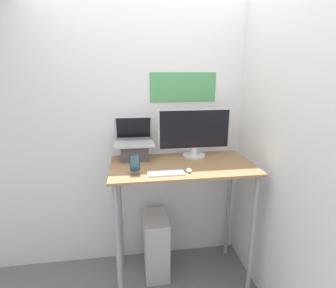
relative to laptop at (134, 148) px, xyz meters
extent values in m
cube|color=silver|center=(0.39, 0.21, 0.07)|extent=(6.00, 0.05, 2.60)
cube|color=#4C9959|center=(0.47, 0.18, 0.51)|extent=(0.61, 0.01, 0.26)
cube|color=silver|center=(1.07, -0.52, 0.07)|extent=(0.05, 6.00, 2.60)
cube|color=#936D47|center=(0.39, -0.20, -0.11)|extent=(1.19, 0.64, 0.02)
cylinder|color=gray|center=(-0.16, -0.47, -0.68)|extent=(0.04, 0.04, 1.11)
cylinder|color=gray|center=(0.93, -0.47, -0.68)|extent=(0.04, 0.04, 1.11)
cylinder|color=gray|center=(-0.16, 0.07, -0.68)|extent=(0.04, 0.04, 1.11)
cylinder|color=gray|center=(0.93, 0.07, -0.68)|extent=(0.04, 0.04, 1.11)
cube|color=#4C4C51|center=(0.00, -0.02, -0.04)|extent=(0.24, 0.15, 0.13)
cube|color=#B7B7BC|center=(0.00, -0.02, 0.04)|extent=(0.34, 0.22, 0.02)
cube|color=#B7B7BC|center=(0.00, 0.13, 0.15)|extent=(0.34, 0.08, 0.21)
cube|color=black|center=(0.00, 0.12, 0.15)|extent=(0.30, 0.06, 0.19)
cylinder|color=silver|center=(0.54, 0.00, -0.09)|extent=(0.20, 0.20, 0.02)
cylinder|color=silver|center=(0.54, 0.00, -0.05)|extent=(0.07, 0.07, 0.06)
cube|color=silver|center=(0.54, 0.00, 0.15)|extent=(0.65, 0.01, 0.36)
cube|color=black|center=(0.54, -0.01, 0.15)|extent=(0.63, 0.01, 0.34)
cube|color=white|center=(0.22, -0.40, -0.10)|extent=(0.28, 0.10, 0.01)
cube|color=silver|center=(0.22, -0.40, -0.09)|extent=(0.25, 0.08, 0.00)
ellipsoid|color=white|center=(0.40, -0.39, -0.09)|extent=(0.04, 0.07, 0.03)
cylinder|color=#4C4C51|center=(-0.01, -0.37, -0.09)|extent=(0.06, 0.06, 0.02)
cube|color=black|center=(-0.01, -0.35, -0.02)|extent=(0.08, 0.04, 0.13)
cube|color=#336072|center=(-0.01, -0.36, -0.02)|extent=(0.07, 0.03, 0.12)
cube|color=silver|center=(0.17, -0.09, -0.94)|extent=(0.22, 0.38, 0.58)
cube|color=#ADADB2|center=(0.17, -0.28, -0.94)|extent=(0.21, 0.01, 0.55)
camera|label=1|loc=(-0.03, -2.23, 0.63)|focal=28.00mm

